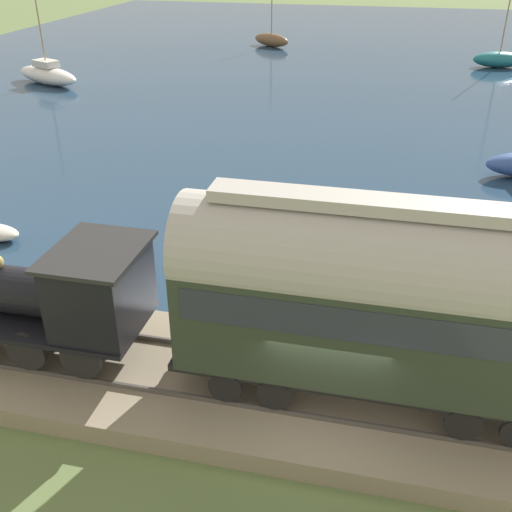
{
  "coord_description": "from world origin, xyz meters",
  "views": [
    {
      "loc": [
        -10.05,
        -0.74,
        9.75
      ],
      "look_at": [
        4.96,
        2.72,
        1.29
      ],
      "focal_mm": 42.0,
      "sensor_mm": 36.0,
      "label": 1
    }
  ],
  "objects_px": {
    "sailboat_white": "(48,74)",
    "rowboat_far_out": "(109,250)",
    "sailboat_brown": "(271,40)",
    "rowboat_near_shore": "(363,263)",
    "sailboat_teal": "(499,59)",
    "passenger_coach": "(378,295)",
    "rowboat_mid_harbor": "(406,201)",
    "steam_locomotive": "(59,293)"
  },
  "relations": [
    {
      "from": "steam_locomotive",
      "to": "sailboat_white",
      "type": "relative_size",
      "value": 0.79
    },
    {
      "from": "steam_locomotive",
      "to": "sailboat_brown",
      "type": "bearing_deg",
      "value": 5.61
    },
    {
      "from": "sailboat_brown",
      "to": "passenger_coach",
      "type": "bearing_deg",
      "value": -136.19
    },
    {
      "from": "steam_locomotive",
      "to": "passenger_coach",
      "type": "height_order",
      "value": "passenger_coach"
    },
    {
      "from": "rowboat_mid_harbor",
      "to": "rowboat_near_shore",
      "type": "bearing_deg",
      "value": 125.83
    },
    {
      "from": "sailboat_teal",
      "to": "rowboat_near_shore",
      "type": "height_order",
      "value": "sailboat_teal"
    },
    {
      "from": "sailboat_white",
      "to": "rowboat_far_out",
      "type": "height_order",
      "value": "sailboat_white"
    },
    {
      "from": "sailboat_teal",
      "to": "sailboat_brown",
      "type": "bearing_deg",
      "value": 66.44
    },
    {
      "from": "sailboat_teal",
      "to": "rowboat_near_shore",
      "type": "relative_size",
      "value": 4.11
    },
    {
      "from": "steam_locomotive",
      "to": "sailboat_white",
      "type": "distance_m",
      "value": 32.99
    },
    {
      "from": "rowboat_near_shore",
      "to": "rowboat_far_out",
      "type": "height_order",
      "value": "rowboat_far_out"
    },
    {
      "from": "sailboat_teal",
      "to": "rowboat_mid_harbor",
      "type": "relative_size",
      "value": 4.39
    },
    {
      "from": "passenger_coach",
      "to": "sailboat_white",
      "type": "height_order",
      "value": "sailboat_white"
    },
    {
      "from": "sailboat_white",
      "to": "passenger_coach",
      "type": "bearing_deg",
      "value": -115.28
    },
    {
      "from": "rowboat_near_shore",
      "to": "rowboat_far_out",
      "type": "bearing_deg",
      "value": 45.24
    },
    {
      "from": "rowboat_near_shore",
      "to": "rowboat_far_out",
      "type": "distance_m",
      "value": 8.47
    },
    {
      "from": "steam_locomotive",
      "to": "sailboat_white",
      "type": "xyz_separation_m",
      "value": [
        28.27,
        16.92,
        -1.56
      ]
    },
    {
      "from": "sailboat_brown",
      "to": "rowboat_far_out",
      "type": "xyz_separation_m",
      "value": [
        -41.32,
        -2.97,
        -0.39
      ]
    },
    {
      "from": "sailboat_white",
      "to": "rowboat_far_out",
      "type": "distance_m",
      "value": 27.32
    },
    {
      "from": "rowboat_near_shore",
      "to": "sailboat_brown",
      "type": "bearing_deg",
      "value": -36.33
    },
    {
      "from": "passenger_coach",
      "to": "rowboat_far_out",
      "type": "distance_m",
      "value": 10.98
    },
    {
      "from": "steam_locomotive",
      "to": "rowboat_mid_harbor",
      "type": "distance_m",
      "value": 14.78
    },
    {
      "from": "sailboat_brown",
      "to": "rowboat_far_out",
      "type": "bearing_deg",
      "value": -146.31
    },
    {
      "from": "steam_locomotive",
      "to": "rowboat_near_shore",
      "type": "relative_size",
      "value": 2.63
    },
    {
      "from": "sailboat_white",
      "to": "sailboat_teal",
      "type": "distance_m",
      "value": 34.52
    },
    {
      "from": "rowboat_mid_harbor",
      "to": "rowboat_far_out",
      "type": "xyz_separation_m",
      "value": [
        -6.59,
        9.71,
        0.05
      ]
    },
    {
      "from": "rowboat_mid_harbor",
      "to": "sailboat_teal",
      "type": "bearing_deg",
      "value": -53.94
    },
    {
      "from": "passenger_coach",
      "to": "sailboat_teal",
      "type": "distance_m",
      "value": 42.38
    },
    {
      "from": "sailboat_teal",
      "to": "passenger_coach",
      "type": "bearing_deg",
      "value": 161.3
    },
    {
      "from": "sailboat_teal",
      "to": "rowboat_near_shore",
      "type": "xyz_separation_m",
      "value": [
        -34.9,
        8.17,
        -0.42
      ]
    },
    {
      "from": "passenger_coach",
      "to": "rowboat_mid_harbor",
      "type": "height_order",
      "value": "passenger_coach"
    },
    {
      "from": "sailboat_white",
      "to": "rowboat_mid_harbor",
      "type": "relative_size",
      "value": 3.57
    },
    {
      "from": "sailboat_white",
      "to": "rowboat_mid_harbor",
      "type": "height_order",
      "value": "sailboat_white"
    },
    {
      "from": "rowboat_near_shore",
      "to": "sailboat_white",
      "type": "bearing_deg",
      "value": -4.44
    },
    {
      "from": "passenger_coach",
      "to": "rowboat_mid_harbor",
      "type": "xyz_separation_m",
      "value": [
        12.21,
        -0.77,
        -3.05
      ]
    },
    {
      "from": "sailboat_brown",
      "to": "rowboat_mid_harbor",
      "type": "relative_size",
      "value": 2.97
    },
    {
      "from": "sailboat_white",
      "to": "rowboat_near_shore",
      "type": "relative_size",
      "value": 3.34
    },
    {
      "from": "passenger_coach",
      "to": "rowboat_far_out",
      "type": "relative_size",
      "value": 3.43
    },
    {
      "from": "sailboat_white",
      "to": "rowboat_near_shore",
      "type": "height_order",
      "value": "sailboat_white"
    },
    {
      "from": "rowboat_mid_harbor",
      "to": "rowboat_near_shore",
      "type": "relative_size",
      "value": 0.94
    },
    {
      "from": "sailboat_teal",
      "to": "rowboat_far_out",
      "type": "distance_m",
      "value": 39.62
    },
    {
      "from": "sailboat_white",
      "to": "rowboat_mid_harbor",
      "type": "xyz_separation_m",
      "value": [
        -16.06,
        -24.98,
        -0.49
      ]
    }
  ]
}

